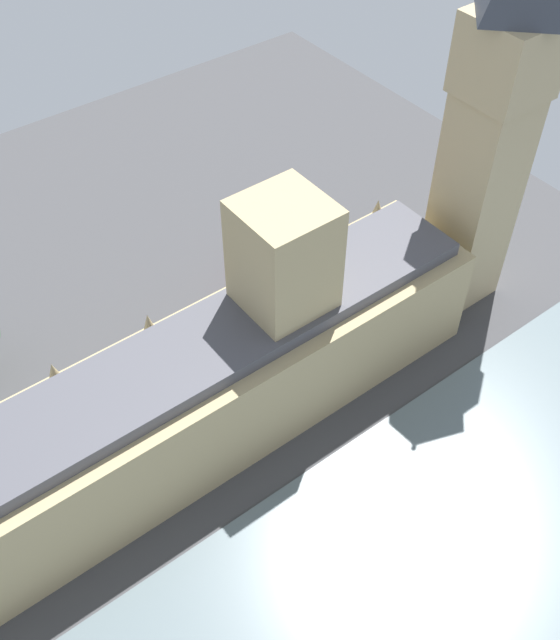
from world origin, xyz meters
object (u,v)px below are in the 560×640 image
(parliament_building, at_px, (200,389))
(street_lamp_under_trees, at_px, (244,227))
(clock_tower, at_px, (496,111))
(double_decker_bus_midblock, at_px, (268,266))
(car_yellow_cab_leading, at_px, (149,345))
(pedestrian_trailing, at_px, (177,374))
(pedestrian_kerbside, at_px, (310,303))

(parliament_building, xyz_separation_m, street_lamp_under_trees, (22.42, -21.56, -3.30))
(clock_tower, bearing_deg, street_lamp_under_trees, 39.37)
(parliament_building, distance_m, street_lamp_under_trees, 31.28)
(double_decker_bus_midblock, distance_m, street_lamp_under_trees, 6.92)
(car_yellow_cab_leading, bearing_deg, street_lamp_under_trees, -73.51)
(double_decker_bus_midblock, xyz_separation_m, car_yellow_cab_leading, (-1.08, 19.29, -1.75))
(double_decker_bus_midblock, bearing_deg, car_yellow_cab_leading, 92.11)
(street_lamp_under_trees, bearing_deg, car_yellow_cab_leading, 110.76)
(pedestrian_trailing, distance_m, street_lamp_under_trees, 24.42)
(parliament_building, xyz_separation_m, pedestrian_kerbside, (8.48, -22.18, -7.28))
(clock_tower, relative_size, street_lamp_under_trees, 7.60)
(pedestrian_kerbside, relative_size, street_lamp_under_trees, 0.24)
(clock_tower, relative_size, pedestrian_kerbside, 31.77)
(car_yellow_cab_leading, bearing_deg, parliament_building, 170.18)
(pedestrian_kerbside, relative_size, pedestrian_trailing, 1.00)
(car_yellow_cab_leading, relative_size, street_lamp_under_trees, 0.66)
(clock_tower, relative_size, car_yellow_cab_leading, 11.44)
(double_decker_bus_midblock, bearing_deg, street_lamp_under_trees, -8.32)
(parliament_building, height_order, double_decker_bus_midblock, parliament_building)
(street_lamp_under_trees, bearing_deg, parliament_building, 136.13)
(pedestrian_trailing, bearing_deg, street_lamp_under_trees, 156.82)
(parliament_building, xyz_separation_m, double_decker_bus_midblock, (15.88, -20.73, -5.39))
(pedestrian_kerbside, height_order, street_lamp_under_trees, street_lamp_under_trees)
(double_decker_bus_midblock, distance_m, pedestrian_trailing, 20.38)
(double_decker_bus_midblock, xyz_separation_m, street_lamp_under_trees, (6.55, -0.83, 2.09))
(clock_tower, relative_size, double_decker_bus_midblock, 4.93)
(clock_tower, xyz_separation_m, pedestrian_kerbside, (8.88, 18.10, -26.12))
(double_decker_bus_midblock, height_order, pedestrian_kerbside, double_decker_bus_midblock)
(car_yellow_cab_leading, distance_m, pedestrian_kerbside, 21.69)
(car_yellow_cab_leading, bearing_deg, clock_tower, -115.64)
(double_decker_bus_midblock, relative_size, pedestrian_trailing, 6.43)
(double_decker_bus_midblock, bearing_deg, clock_tower, -130.86)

